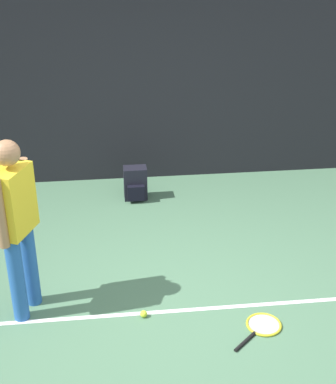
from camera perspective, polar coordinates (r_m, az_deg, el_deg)
The scene contains 7 objects.
ground_plane at distance 5.32m, azimuth 0.50°, elevation -11.64°, with size 12.00×12.00×0.00m, color #4C7556.
back_fence at distance 7.43m, azimuth -2.35°, elevation 11.60°, with size 10.00×0.10×2.79m, color black.
court_line at distance 5.23m, azimuth 0.65°, elevation -12.33°, with size 9.00×0.05×0.00m, color white.
tennis_player at distance 4.90m, azimuth -15.60°, elevation -2.82°, with size 0.35×0.50×1.70m.
tennis_racket at distance 5.12m, azimuth 9.81°, elevation -13.65°, with size 0.57×0.54×0.03m.
backpack at distance 7.14m, azimuth -3.42°, elevation 0.83°, with size 0.30×0.28×0.44m.
tennis_ball_near_player at distance 5.15m, azimuth -2.57°, elevation -12.62°, with size 0.07×0.07×0.07m, color #CCE033.
Camera 1 is at (-0.53, -4.17, 3.26)m, focal length 50.98 mm.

